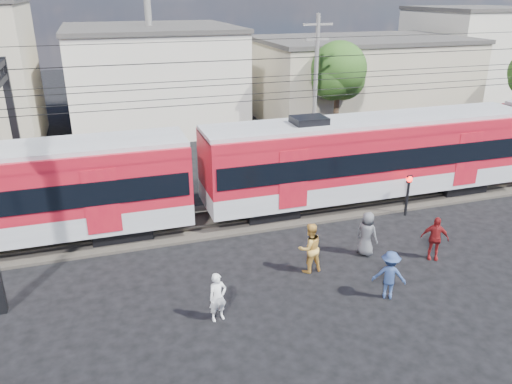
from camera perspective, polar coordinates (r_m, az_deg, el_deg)
ground at (r=16.57m, az=8.59°, el=-13.85°), size 120.00×120.00×0.00m
track_bed at (r=22.97m, az=-0.17°, el=-2.65°), size 70.00×3.40×0.12m
rail_near at (r=22.27m, az=0.43°, el=-3.13°), size 70.00×0.12×0.12m
rail_far at (r=23.57m, az=-0.72°, el=-1.66°), size 70.00×0.12×0.12m
commuter_train at (r=24.49m, az=13.26°, el=4.21°), size 50.30×3.08×4.17m
catenary at (r=20.50m, az=-24.07°, el=7.41°), size 70.00×9.30×7.52m
building_midwest at (r=39.57m, az=-11.72°, el=12.86°), size 12.24×12.24×7.30m
building_mideast at (r=41.77m, az=11.76°, el=12.62°), size 16.32×10.20×6.30m
building_east at (r=52.94m, az=23.42°, el=14.33°), size 10.20×10.20×8.30m
utility_pole_mid at (r=30.03m, az=6.80°, el=12.06°), size 1.80×0.24×8.50m
tree_near at (r=34.13m, az=9.63°, el=13.32°), size 3.82×3.64×6.72m
pedestrian_a at (r=15.86m, az=-4.39°, el=-11.89°), size 0.66×0.50×1.62m
pedestrian_b at (r=18.35m, az=6.16°, el=-6.37°), size 1.02×0.84×1.92m
pedestrian_c at (r=17.39m, az=15.01°, el=-9.15°), size 1.28×1.11×1.72m
pedestrian_d at (r=20.29m, az=19.74°, el=-4.99°), size 1.10×0.90×1.75m
pedestrian_e at (r=19.85m, az=12.55°, el=-4.69°), size 0.96×1.05×1.79m
crossing_signal at (r=23.60m, az=17.01°, el=0.46°), size 0.29×0.29×1.96m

